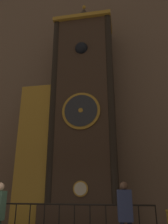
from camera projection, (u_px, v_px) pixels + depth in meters
name	position (u px, v px, depth m)	size (l,w,h in m)	color
cathedral_back_wall	(78.00, 84.00, 11.78)	(24.00, 0.32, 13.84)	#7A6656
clock_tower	(75.00, 118.00, 9.80)	(4.47, 1.76, 10.98)	#423328
railing_fence	(74.00, 222.00, 6.67)	(4.90, 0.05, 1.13)	black
visitor_far	(125.00, 212.00, 5.27)	(0.37, 0.27, 1.75)	#1B213A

